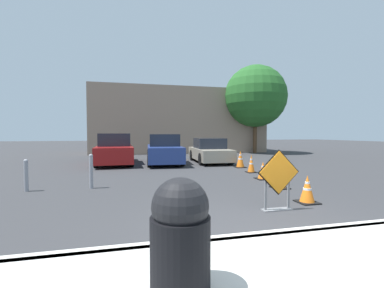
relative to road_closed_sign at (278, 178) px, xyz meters
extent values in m
plane|color=#333335|center=(-0.98, 8.62, -0.69)|extent=(96.00, 96.00, 0.00)
cube|color=beige|center=(-0.98, -1.38, -0.62)|extent=(23.48, 0.20, 0.14)
cube|color=black|center=(0.00, 0.00, 0.13)|extent=(0.96, 0.02, 0.96)
cube|color=orange|center=(0.00, -0.02, 0.13)|extent=(0.90, 0.02, 0.90)
cube|color=slate|center=(0.00, 0.04, -0.68)|extent=(0.66, 0.20, 0.02)
cube|color=slate|center=(-0.27, 0.04, -0.28)|extent=(0.04, 0.04, 0.82)
cube|color=slate|center=(0.27, 0.04, -0.28)|extent=(0.04, 0.04, 0.82)
cube|color=black|center=(1.01, 0.39, -0.68)|extent=(0.45, 0.45, 0.03)
cone|color=orange|center=(1.01, 0.39, -0.35)|extent=(0.34, 0.34, 0.62)
cylinder|color=white|center=(1.01, 0.39, -0.22)|extent=(0.11, 0.11, 0.06)
cylinder|color=white|center=(1.01, 0.39, -0.37)|extent=(0.19, 0.19, 0.06)
cube|color=black|center=(1.29, 1.98, -0.68)|extent=(0.46, 0.46, 0.03)
cone|color=orange|center=(1.29, 1.98, -0.33)|extent=(0.34, 0.34, 0.67)
cylinder|color=white|center=(1.29, 1.98, -0.18)|extent=(0.11, 0.11, 0.06)
cylinder|color=white|center=(1.29, 1.98, -0.34)|extent=(0.19, 0.19, 0.06)
cube|color=black|center=(1.57, 3.49, -0.68)|extent=(0.49, 0.49, 0.03)
cone|color=orange|center=(1.57, 3.49, -0.37)|extent=(0.36, 0.36, 0.59)
cylinder|color=white|center=(1.57, 3.49, -0.24)|extent=(0.11, 0.11, 0.05)
cylinder|color=white|center=(1.57, 3.49, -0.38)|extent=(0.20, 0.20, 0.05)
cube|color=black|center=(1.87, 5.02, -0.68)|extent=(0.39, 0.39, 0.03)
cone|color=orange|center=(1.87, 5.02, -0.30)|extent=(0.29, 0.29, 0.72)
cylinder|color=white|center=(1.87, 5.02, -0.14)|extent=(0.09, 0.09, 0.06)
cylinder|color=white|center=(1.87, 5.02, -0.32)|extent=(0.16, 0.16, 0.06)
cube|color=black|center=(2.09, 6.61, -0.68)|extent=(0.50, 0.50, 0.03)
cone|color=orange|center=(2.09, 6.61, -0.27)|extent=(0.37, 0.37, 0.79)
cylinder|color=white|center=(2.09, 6.61, -0.09)|extent=(0.12, 0.12, 0.07)
cylinder|color=white|center=(2.09, 6.61, -0.28)|extent=(0.20, 0.20, 0.07)
cube|color=maroon|center=(-3.89, 9.59, -0.11)|extent=(2.00, 4.74, 0.79)
cube|color=#1E232D|center=(-3.90, 9.71, 0.61)|extent=(1.68, 2.21, 0.66)
cylinder|color=black|center=(-3.00, 8.18, -0.35)|extent=(0.23, 0.69, 0.68)
cylinder|color=black|center=(-4.67, 8.11, -0.35)|extent=(0.23, 0.69, 0.68)
cylinder|color=black|center=(-3.12, 11.07, -0.35)|extent=(0.23, 0.69, 0.68)
cylinder|color=black|center=(-4.78, 11.00, -0.35)|extent=(0.23, 0.69, 0.68)
cube|color=navy|center=(-1.28, 9.02, -0.12)|extent=(2.00, 4.41, 0.77)
cube|color=#1E232D|center=(-1.28, 9.13, 0.59)|extent=(1.65, 2.07, 0.63)
cylinder|color=black|center=(-0.56, 7.64, -0.35)|extent=(0.24, 0.71, 0.70)
cylinder|color=black|center=(-2.17, 7.73, -0.35)|extent=(0.24, 0.71, 0.70)
cylinder|color=black|center=(-0.40, 10.30, -0.35)|extent=(0.24, 0.71, 0.70)
cylinder|color=black|center=(-2.00, 10.40, -0.35)|extent=(0.24, 0.71, 0.70)
cube|color=#A39984|center=(1.33, 9.08, -0.21)|extent=(1.89, 4.07, 0.61)
cube|color=#1E232D|center=(1.33, 9.18, 0.38)|extent=(1.59, 1.90, 0.58)
cylinder|color=black|center=(2.06, 7.81, -0.37)|extent=(0.23, 0.65, 0.64)
cylinder|color=black|center=(0.48, 7.87, -0.37)|extent=(0.23, 0.65, 0.64)
cylinder|color=black|center=(2.17, 10.29, -0.37)|extent=(0.23, 0.65, 0.64)
cylinder|color=black|center=(0.59, 10.35, -0.37)|extent=(0.23, 0.65, 0.64)
cylinder|color=black|center=(-2.57, -2.45, -0.20)|extent=(0.58, 0.58, 0.70)
sphere|color=black|center=(-2.57, -2.45, 0.25)|extent=(0.55, 0.55, 0.55)
cylinder|color=gray|center=(-4.18, 3.26, -0.21)|extent=(0.11, 0.11, 0.97)
sphere|color=gray|center=(-4.18, 3.26, 0.28)|extent=(0.12, 0.12, 0.12)
cylinder|color=gray|center=(-5.91, 3.26, -0.27)|extent=(0.11, 0.11, 0.85)
sphere|color=gray|center=(-5.91, 3.26, 0.16)|extent=(0.12, 0.12, 0.12)
cube|color=gray|center=(1.12, 17.80, 2.03)|extent=(14.59, 5.00, 5.44)
cylinder|color=#513823|center=(7.08, 14.87, 0.71)|extent=(0.32, 0.32, 2.80)
sphere|color=#235B23|center=(7.08, 14.87, 4.03)|extent=(5.12, 5.12, 5.12)
camera|label=1|loc=(-3.01, -4.80, 0.94)|focal=24.00mm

